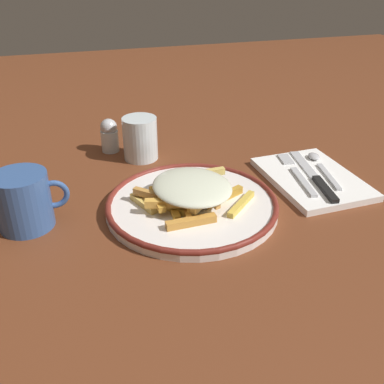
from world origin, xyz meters
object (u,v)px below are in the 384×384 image
napkin (312,178)px  spoon (320,164)px  fries_heap (192,190)px  fork (297,173)px  salt_shaker (109,135)px  coffee_mug (24,201)px  plate (192,204)px  water_glass (140,138)px  knife (316,179)px

napkin → spoon: 0.05m
fries_heap → fork: 0.23m
fork → napkin: bearing=-24.6°
salt_shaker → fries_heap: bearing=-69.9°
fries_heap → spoon: fries_heap is taller
coffee_mug → plate: bearing=-5.3°
spoon → water_glass: bearing=154.4°
plate → salt_shaker: bearing=110.2°
napkin → knife: size_ratio=1.03×
fries_heap → water_glass: bearing=101.4°
napkin → water_glass: size_ratio=2.44×
fries_heap → salt_shaker: 0.30m
plate → knife: 0.25m
coffee_mug → salt_shaker: coffee_mug is taller
plate → coffee_mug: bearing=174.7°
fries_heap → water_glass: water_glass is taller
fries_heap → salt_shaker: salt_shaker is taller
fork → water_glass: (-0.27, 0.18, 0.03)m
knife → water_glass: bearing=144.2°
fork → spoon: spoon is taller
salt_shaker → plate: bearing=-69.8°
knife → coffee_mug: coffee_mug is taller
napkin → water_glass: bearing=146.9°
fork → spoon: size_ratio=1.16×
water_glass → fork: bearing=-33.9°
spoon → fork: bearing=-159.7°
fries_heap → plate: bearing=85.2°
plate → knife: bearing=4.4°
knife → coffee_mug: 0.51m
spoon → salt_shaker: size_ratio=2.10×
spoon → knife: bearing=-124.4°
plate → fries_heap: (-0.00, -0.00, 0.03)m
fries_heap → coffee_mug: bearing=174.4°
fork → salt_shaker: salt_shaker is taller
fork → coffee_mug: 0.49m
fries_heap → fork: (0.22, 0.05, -0.02)m
fries_heap → salt_shaker: bearing=110.1°
knife → spoon: 0.06m
fork → plate: bearing=-167.3°
spoon → plate: bearing=-165.6°
fork → knife: bearing=-52.2°
fork → coffee_mug: bearing=-177.1°
knife → water_glass: size_ratio=2.38×
fries_heap → water_glass: (-0.05, 0.23, 0.01)m
spoon → fries_heap: bearing=-165.5°
plate → fork: plate is taller
fries_heap → water_glass: 0.23m
plate → water_glass: water_glass is taller
water_glass → salt_shaker: 0.08m
knife → salt_shaker: size_ratio=2.90×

